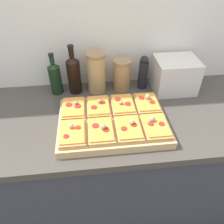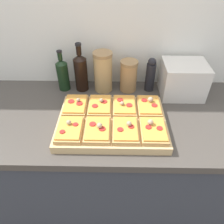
{
  "view_description": "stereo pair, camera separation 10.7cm",
  "coord_description": "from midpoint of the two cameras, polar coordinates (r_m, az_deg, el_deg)",
  "views": [
    {
      "loc": [
        -0.05,
        -0.55,
        1.63
      ],
      "look_at": [
        0.04,
        0.26,
        0.95
      ],
      "focal_mm": 35.0,
      "sensor_mm": 36.0,
      "label": 1
    },
    {
      "loc": [
        0.06,
        -0.56,
        1.63
      ],
      "look_at": [
        0.04,
        0.26,
        0.95
      ],
      "focal_mm": 35.0,
      "sensor_mm": 36.0,
      "label": 2
    }
  ],
  "objects": [
    {
      "name": "pizza_slice_back_left",
      "position": [
        1.13,
        -12.68,
        0.87
      ],
      "size": [
        0.12,
        0.17,
        0.05
      ],
      "color": "tan",
      "rests_on": "cutting_board"
    },
    {
      "name": "olive_oil_bottle",
      "position": [
        1.31,
        -16.93,
        8.51
      ],
      "size": [
        0.07,
        0.07,
        0.25
      ],
      "color": "black",
      "rests_on": "kitchen_counter"
    },
    {
      "name": "wine_bottle",
      "position": [
        1.29,
        -12.32,
        9.62
      ],
      "size": [
        0.08,
        0.08,
        0.29
      ],
      "color": "black",
      "rests_on": "kitchen_counter"
    },
    {
      "name": "wall_back",
      "position": [
        1.29,
        -6.76,
        22.2
      ],
      "size": [
        6.0,
        0.06,
        2.5
      ],
      "color": "silver",
      "rests_on": "ground_plane"
    },
    {
      "name": "pepper_mill",
      "position": [
        1.31,
        5.82,
        10.13
      ],
      "size": [
        0.05,
        0.05,
        0.21
      ],
      "color": "black",
      "rests_on": "kitchen_counter"
    },
    {
      "name": "grain_jar_tall",
      "position": [
        1.28,
        -6.53,
        10.14
      ],
      "size": [
        0.11,
        0.11,
        0.24
      ],
      "color": "tan",
      "rests_on": "kitchen_counter"
    },
    {
      "name": "pizza_slice_front_midleft",
      "position": [
        0.98,
        -6.0,
        -5.03
      ],
      "size": [
        0.12,
        0.17,
        0.05
      ],
      "color": "tan",
      "rests_on": "cutting_board"
    },
    {
      "name": "pizza_slice_front_right",
      "position": [
        1.01,
        8.4,
        -3.85
      ],
      "size": [
        0.12,
        0.17,
        0.05
      ],
      "color": "tan",
      "rests_on": "cutting_board"
    },
    {
      "name": "toaster_oven",
      "position": [
        1.33,
        13.87,
        9.33
      ],
      "size": [
        0.26,
        0.2,
        0.19
      ],
      "color": "beige",
      "rests_on": "kitchen_counter"
    },
    {
      "name": "pizza_slice_back_right",
      "position": [
        1.14,
        6.46,
        2.26
      ],
      "size": [
        0.12,
        0.17,
        0.06
      ],
      "color": "tan",
      "rests_on": "cutting_board"
    },
    {
      "name": "kitchen_counter",
      "position": [
        1.48,
        -4.05,
        -14.0
      ],
      "size": [
        2.63,
        0.67,
        0.89
      ],
      "color": "#333842",
      "rests_on": "ground_plane"
    },
    {
      "name": "cutting_board",
      "position": [
        1.07,
        -2.67,
        -2.81
      ],
      "size": [
        0.52,
        0.37,
        0.04
      ],
      "primitive_type": "cube",
      "color": "tan",
      "rests_on": "kitchen_counter"
    },
    {
      "name": "pizza_slice_back_midleft",
      "position": [
        1.12,
        -6.29,
        1.34
      ],
      "size": [
        0.12,
        0.17,
        0.05
      ],
      "color": "tan",
      "rests_on": "cutting_board"
    },
    {
      "name": "pizza_slice_back_midright",
      "position": [
        1.12,
        0.13,
        1.78
      ],
      "size": [
        0.12,
        0.17,
        0.05
      ],
      "color": "tan",
      "rests_on": "cutting_board"
    },
    {
      "name": "grain_jar_short",
      "position": [
        1.3,
        0.23,
        9.59
      ],
      "size": [
        0.1,
        0.1,
        0.19
      ],
      "color": "#AD7F4C",
      "rests_on": "kitchen_counter"
    },
    {
      "name": "pizza_slice_front_left",
      "position": [
        0.99,
        -13.31,
        -5.5
      ],
      "size": [
        0.12,
        0.17,
        0.05
      ],
      "color": "tan",
      "rests_on": "cutting_board"
    },
    {
      "name": "pizza_slice_front_midright",
      "position": [
        0.99,
        1.33,
        -4.48
      ],
      "size": [
        0.12,
        0.17,
        0.05
      ],
      "color": "tan",
      "rests_on": "cutting_board"
    }
  ]
}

